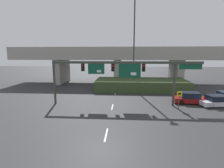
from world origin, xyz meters
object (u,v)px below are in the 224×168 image
object	(u,v)px
signal_gantry	(122,69)
parked_sedan_near_right	(191,98)
parked_sedan_mid_right	(218,101)
speed_limit_sign	(179,97)
highway_light_pole_near	(134,37)

from	to	relation	value
signal_gantry	parked_sedan_near_right	bearing A→B (deg)	8.79
parked_sedan_mid_right	parked_sedan_near_right	bearing A→B (deg)	151.16
speed_limit_sign	highway_light_pole_near	xyz separation A→B (m)	(-4.77, 11.79, 7.96)
parked_sedan_near_right	parked_sedan_mid_right	world-z (taller)	parked_sedan_near_right
speed_limit_sign	highway_light_pole_near	distance (m)	15.00
signal_gantry	highway_light_pole_near	world-z (taller)	highway_light_pole_near
signal_gantry	parked_sedan_mid_right	world-z (taller)	signal_gantry
parked_sedan_near_right	signal_gantry	bearing A→B (deg)	-167.45
highway_light_pole_near	parked_sedan_mid_right	size ratio (longest dim) A/B	3.87
speed_limit_sign	parked_sedan_near_right	bearing A→B (deg)	49.59
signal_gantry	parked_sedan_near_right	world-z (taller)	signal_gantry
signal_gantry	highway_light_pole_near	size ratio (longest dim) A/B	1.03
highway_light_pole_near	parked_sedan_mid_right	world-z (taller)	highway_light_pole_near
signal_gantry	parked_sedan_mid_right	size ratio (longest dim) A/B	3.98
speed_limit_sign	parked_sedan_mid_right	bearing A→B (deg)	17.26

